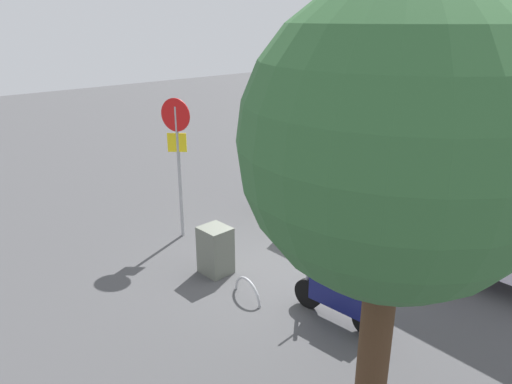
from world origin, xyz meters
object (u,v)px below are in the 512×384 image
object	(u,v)px
box_truck_near	(423,183)
street_tree	(395,146)
bike_rack_hoop	(247,298)
utility_cabinet	(215,250)
motorcycle	(339,296)
stop_sign	(178,147)

from	to	relation	value
box_truck_near	street_tree	xyz separation A→B (m)	(-2.47, 5.44, 2.28)
bike_rack_hoop	utility_cabinet	bearing A→B (deg)	-8.00
street_tree	utility_cabinet	distance (m)	5.76
box_truck_near	utility_cabinet	world-z (taller)	box_truck_near
box_truck_near	utility_cabinet	bearing A→B (deg)	65.23
motorcycle	stop_sign	bearing A→B (deg)	-4.20
motorcycle	street_tree	distance (m)	4.06
stop_sign	bike_rack_hoop	world-z (taller)	stop_sign
utility_cabinet	box_truck_near	bearing A→B (deg)	-115.96
street_tree	bike_rack_hoop	size ratio (longest dim) A/B	6.45
motorcycle	street_tree	world-z (taller)	street_tree
street_tree	motorcycle	bearing A→B (deg)	-42.39
box_truck_near	bike_rack_hoop	bearing A→B (deg)	79.67
street_tree	utility_cabinet	world-z (taller)	street_tree
stop_sign	utility_cabinet	size ratio (longest dim) A/B	3.30
stop_sign	street_tree	xyz separation A→B (m)	(-6.59, 1.59, 1.56)
box_truck_near	motorcycle	world-z (taller)	box_truck_near
motorcycle	utility_cabinet	world-z (taller)	motorcycle
box_truck_near	bike_rack_hoop	size ratio (longest dim) A/B	8.74
motorcycle	bike_rack_hoop	distance (m)	1.84
motorcycle	stop_sign	world-z (taller)	stop_sign
stop_sign	bike_rack_hoop	size ratio (longest dim) A/B	3.97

